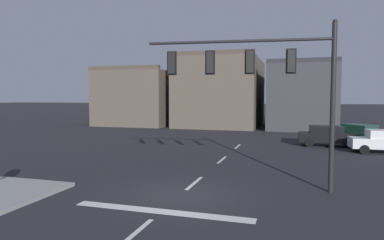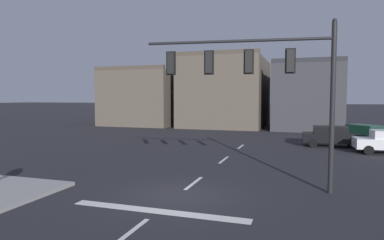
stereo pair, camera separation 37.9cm
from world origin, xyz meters
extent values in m
plane|color=#232328|center=(0.00, 0.00, 0.00)|extent=(400.00, 400.00, 0.00)
cube|color=silver|center=(0.00, -2.00, 0.00)|extent=(6.40, 0.50, 0.01)
cube|color=silver|center=(0.00, -4.00, 0.00)|extent=(0.16, 2.40, 0.01)
cube|color=silver|center=(0.00, 2.00, 0.00)|extent=(0.16, 2.40, 0.01)
cube|color=silver|center=(0.00, 8.00, 0.00)|extent=(0.16, 2.40, 0.01)
cube|color=silver|center=(0.00, 14.00, 0.00)|extent=(0.16, 2.40, 0.01)
cylinder|color=black|center=(5.73, 2.17, 3.41)|extent=(0.20, 0.20, 6.82)
cylinder|color=black|center=(1.96, 1.69, 6.19)|extent=(7.55, 1.07, 0.12)
sphere|color=black|center=(5.73, 2.17, 6.87)|extent=(0.18, 0.18, 0.18)
cylinder|color=#56565B|center=(4.09, 1.96, 5.96)|extent=(0.03, 0.03, 0.35)
cube|color=black|center=(4.09, 1.96, 5.33)|extent=(0.33, 0.28, 0.90)
sphere|color=green|center=(4.08, 2.09, 5.61)|extent=(0.20, 0.20, 0.20)
sphere|color=#2D2314|center=(4.08, 2.09, 5.33)|extent=(0.20, 0.20, 0.20)
sphere|color=black|center=(4.08, 2.09, 5.05)|extent=(0.20, 0.20, 0.20)
cube|color=black|center=(4.10, 1.94, 5.33)|extent=(0.42, 0.08, 1.02)
cylinder|color=#56565B|center=(2.46, 1.75, 5.96)|extent=(0.03, 0.03, 0.35)
cube|color=black|center=(2.46, 1.75, 5.33)|extent=(0.33, 0.28, 0.90)
sphere|color=green|center=(2.44, 1.88, 5.61)|extent=(0.20, 0.20, 0.20)
sphere|color=#2D2314|center=(2.44, 1.88, 5.33)|extent=(0.20, 0.20, 0.20)
sphere|color=black|center=(2.44, 1.88, 5.05)|extent=(0.20, 0.20, 0.20)
cube|color=black|center=(2.46, 1.73, 5.33)|extent=(0.42, 0.08, 1.02)
cylinder|color=#56565B|center=(0.82, 1.55, 5.96)|extent=(0.03, 0.03, 0.35)
cube|color=black|center=(0.82, 1.55, 5.33)|extent=(0.33, 0.28, 0.90)
sphere|color=green|center=(0.80, 1.68, 5.61)|extent=(0.20, 0.20, 0.20)
sphere|color=#2D2314|center=(0.80, 1.68, 5.33)|extent=(0.20, 0.20, 0.20)
sphere|color=black|center=(0.80, 1.68, 5.05)|extent=(0.20, 0.20, 0.20)
cube|color=black|center=(0.82, 1.53, 5.33)|extent=(0.42, 0.08, 1.02)
cylinder|color=#56565B|center=(-0.82, 1.34, 5.96)|extent=(0.03, 0.03, 0.35)
cube|color=black|center=(-0.82, 1.34, 5.33)|extent=(0.33, 0.28, 0.90)
sphere|color=green|center=(-0.84, 1.47, 5.61)|extent=(0.20, 0.20, 0.20)
sphere|color=#2D2314|center=(-0.84, 1.47, 5.33)|extent=(0.20, 0.20, 0.20)
sphere|color=black|center=(-0.84, 1.47, 5.05)|extent=(0.20, 0.20, 0.20)
cube|color=black|center=(-0.82, 1.32, 5.33)|extent=(0.42, 0.08, 1.02)
cube|color=black|center=(6.80, 16.22, 0.70)|extent=(4.46, 1.96, 0.70)
cube|color=black|center=(6.65, 16.22, 1.33)|extent=(2.52, 1.69, 0.56)
cube|color=#2D3842|center=(7.42, 16.25, 1.31)|extent=(0.30, 1.53, 0.47)
cube|color=#2D3842|center=(5.48, 16.18, 1.31)|extent=(0.27, 1.53, 0.46)
cylinder|color=black|center=(8.22, 17.13, 0.32)|extent=(0.65, 0.24, 0.64)
cylinder|color=black|center=(8.28, 15.43, 0.32)|extent=(0.65, 0.24, 0.64)
cylinder|color=black|center=(5.32, 17.02, 0.32)|extent=(0.65, 0.24, 0.64)
cylinder|color=black|center=(5.38, 15.32, 0.32)|extent=(0.65, 0.24, 0.64)
sphere|color=silver|center=(8.96, 16.88, 0.75)|extent=(0.16, 0.16, 0.16)
sphere|color=silver|center=(9.00, 15.73, 0.75)|extent=(0.16, 0.16, 0.16)
cube|color=maroon|center=(4.62, 16.15, 0.78)|extent=(0.09, 1.37, 0.12)
cube|color=#143D28|center=(9.34, 18.74, 0.70)|extent=(4.20, 4.53, 0.70)
cube|color=#143D28|center=(9.43, 18.62, 1.33)|extent=(2.81, 2.92, 0.56)
cube|color=#2D3842|center=(8.94, 19.21, 1.31)|extent=(1.33, 1.16, 0.47)
cube|color=#2D3842|center=(10.18, 17.72, 1.31)|extent=(1.31, 1.14, 0.46)
cylinder|color=black|center=(7.76, 19.31, 0.32)|extent=(0.58, 0.63, 0.64)
cylinder|color=black|center=(9.06, 20.40, 0.32)|extent=(0.58, 0.63, 0.64)
cylinder|color=black|center=(9.61, 17.08, 0.32)|extent=(0.58, 0.63, 0.64)
sphere|color=silver|center=(7.50, 20.04, 0.75)|extent=(0.16, 0.16, 0.16)
sphere|color=silver|center=(8.39, 20.78, 0.75)|extent=(0.16, 0.16, 0.16)
cube|color=#2D3842|center=(9.63, 13.75, 1.31)|extent=(0.35, 1.53, 0.47)
cylinder|color=black|center=(8.86, 12.85, 0.32)|extent=(0.65, 0.26, 0.64)
cylinder|color=black|center=(8.74, 14.54, 0.32)|extent=(0.65, 0.26, 0.64)
sphere|color=silver|center=(8.11, 13.07, 0.75)|extent=(0.16, 0.16, 0.16)
sphere|color=silver|center=(8.03, 14.22, 0.75)|extent=(0.16, 0.16, 0.16)
cube|color=brown|center=(-16.91, 31.29, 3.71)|extent=(9.96, 9.43, 7.41)
cube|color=#493F35|center=(-16.91, 26.87, 7.66)|extent=(9.96, 0.60, 0.50)
cube|color=brown|center=(-5.40, 33.32, 4.44)|extent=(10.32, 13.51, 8.88)
cube|color=#493F35|center=(-5.40, 26.87, 9.13)|extent=(10.32, 0.60, 0.50)
cube|color=#38383D|center=(4.98, 33.21, 3.83)|extent=(7.83, 13.28, 7.66)
cube|color=#2B2B30|center=(4.98, 26.87, 7.91)|extent=(7.83, 0.60, 0.50)
camera|label=1|loc=(4.30, -12.50, 3.87)|focal=31.79mm
camera|label=2|loc=(4.66, -12.38, 3.87)|focal=31.79mm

